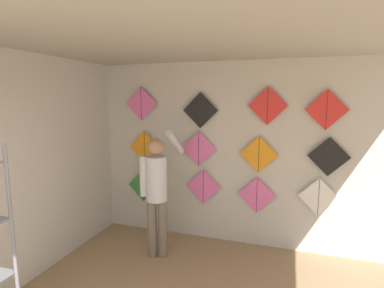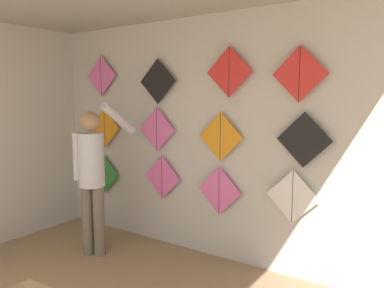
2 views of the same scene
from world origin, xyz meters
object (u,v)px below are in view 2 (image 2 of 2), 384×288
kite_8 (101,76)px  kite_10 (229,72)px  kite_1 (162,177)px  kite_11 (300,74)px  kite_5 (157,129)px  kite_4 (105,128)px  shopkeeper (92,170)px  kite_7 (304,140)px  kite_0 (104,174)px  kite_2 (219,191)px  kite_9 (158,81)px  kite_6 (220,137)px  kite_3 (293,197)px

kite_8 → kite_10: size_ratio=1.00×
kite_1 → kite_8: 1.67m
kite_11 → kite_5: bearing=180.0°
kite_5 → kite_4: bearing=180.0°
shopkeeper → kite_4: shopkeeper is taller
kite_5 → kite_1: bearing=0.0°
shopkeeper → kite_7: bearing=-2.3°
kite_0 → kite_8: bearing=0.0°
shopkeeper → kite_2: bearing=8.8°
kite_9 → kite_10: 1.00m
kite_7 → kite_9: bearing=180.0°
kite_9 → kite_7: bearing=0.0°
kite_6 → kite_0: bearing=180.0°
kite_4 → kite_3: bearing=0.0°
kite_7 → kite_5: bearing=180.0°
kite_0 → kite_2: size_ratio=1.00×
kite_3 → kite_7: size_ratio=1.00×
kite_1 → kite_4: size_ratio=1.00×
kite_2 → kite_4: kite_4 is taller
kite_2 → kite_10: bearing=0.0°
kite_7 → kite_9: 1.93m
kite_8 → kite_10: kite_8 is taller
kite_4 → kite_10: 2.08m
kite_3 → kite_2: bearing=180.0°
kite_0 → kite_7: 2.92m
kite_8 → kite_11: bearing=0.0°
kite_8 → kite_10: bearing=0.0°
kite_0 → kite_1: 1.06m
kite_3 → kite_11: size_ratio=1.00×
kite_4 → kite_9: (0.96, 0.00, 0.62)m
kite_5 → kite_9: 0.60m
kite_6 → kite_9: bearing=180.0°
kite_1 → kite_3: (1.69, 0.00, 0.01)m
kite_6 → kite_8: size_ratio=1.00×
kite_0 → kite_2: bearing=0.0°
kite_7 → kite_11: size_ratio=1.00×
kite_0 → kite_8: 1.38m
kite_3 → kite_4: 2.77m
shopkeeper → kite_0: bearing=109.9°
kite_1 → kite_3: size_ratio=1.00×
kite_1 → kite_2: (0.83, 0.00, -0.05)m
kite_11 → kite_8: bearing=180.0°
kite_2 → kite_5: size_ratio=1.00×
kite_3 → kite_8: bearing=180.0°
shopkeeper → kite_7: (2.25, 0.71, 0.43)m
kite_4 → kite_9: size_ratio=1.00×
kite_1 → kite_5: (-0.08, 0.00, 0.60)m
kite_6 → kite_10: kite_10 is taller
shopkeeper → kite_1: 0.87m
kite_9 → kite_11: 1.77m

